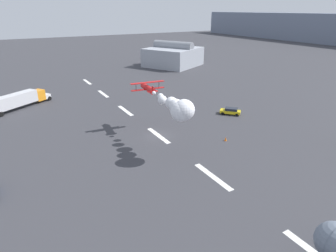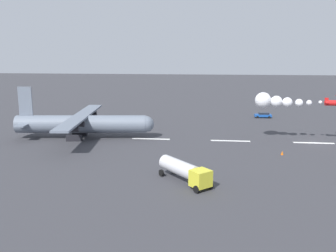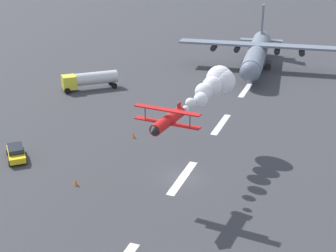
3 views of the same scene
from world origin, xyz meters
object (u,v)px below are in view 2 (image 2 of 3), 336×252
cargo_transport_plane (86,123)px  fuel_tanker_truck (185,170)px  stunt_biplane_red (276,101)px  traffic_cone_far (282,153)px  followme_car_yellow (263,115)px

cargo_transport_plane → fuel_tanker_truck: cargo_transport_plane is taller
stunt_biplane_red → traffic_cone_far: stunt_biplane_red is taller
cargo_transport_plane → traffic_cone_far: 39.62m
fuel_tanker_truck → traffic_cone_far: (-16.38, -15.50, -1.37)m
fuel_tanker_truck → traffic_cone_far: fuel_tanker_truck is taller
cargo_transport_plane → fuel_tanker_truck: (-22.20, 24.06, -1.47)m
traffic_cone_far → cargo_transport_plane: bearing=-12.5°
fuel_tanker_truck → traffic_cone_far: size_ratio=11.37×
stunt_biplane_red → followme_car_yellow: size_ratio=4.29×
cargo_transport_plane → stunt_biplane_red: size_ratio=1.57×
cargo_transport_plane → stunt_biplane_red: cargo_transport_plane is taller
fuel_tanker_truck → traffic_cone_far: 22.60m
stunt_biplane_red → traffic_cone_far: bearing=88.2°
stunt_biplane_red → traffic_cone_far: size_ratio=26.07×
followme_car_yellow → traffic_cone_far: bearing=86.5°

